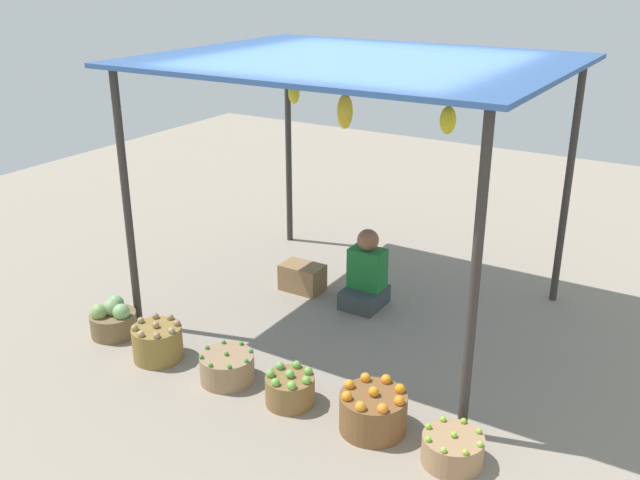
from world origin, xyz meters
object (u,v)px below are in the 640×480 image
at_px(vendor_person, 366,277).
at_px(wooden_crate_near_vendor, 302,277).
at_px(basket_oranges, 373,411).
at_px(basket_green_apples, 290,389).
at_px(basket_green_chilies, 227,367).
at_px(basket_cabbages, 113,320).
at_px(basket_potatoes, 157,342).
at_px(basket_limes, 453,449).

relative_size(vendor_person, wooden_crate_near_vendor, 1.83).
bearing_deg(vendor_person, basket_oranges, -60.67).
bearing_deg(basket_green_apples, basket_green_chilies, 179.80).
xyz_separation_m(vendor_person, basket_green_apples, (0.29, -1.77, -0.18)).
bearing_deg(wooden_crate_near_vendor, basket_green_chilies, -77.26).
bearing_deg(basket_cabbages, basket_green_chilies, -2.81).
height_order(basket_green_chilies, basket_oranges, basket_oranges).
bearing_deg(basket_green_chilies, wooden_crate_near_vendor, 102.74).
bearing_deg(basket_green_chilies, basket_potatoes, -177.34).
bearing_deg(basket_green_apples, basket_limes, -0.51).
bearing_deg(basket_green_apples, basket_oranges, 3.05).
xyz_separation_m(vendor_person, basket_green_chilies, (-0.32, -1.77, -0.18)).
relative_size(vendor_person, basket_green_apples, 2.06).
height_order(basket_limes, wooden_crate_near_vendor, wooden_crate_near_vendor).
bearing_deg(basket_potatoes, wooden_crate_near_vendor, 79.63).
bearing_deg(vendor_person, basket_limes, -48.13).
bearing_deg(basket_oranges, basket_cabbages, 179.32).
bearing_deg(basket_cabbages, basket_oranges, -0.68).
relative_size(basket_potatoes, basket_green_apples, 1.11).
height_order(basket_potatoes, basket_green_chilies, basket_potatoes).
bearing_deg(basket_limes, basket_cabbages, 178.60).
xyz_separation_m(vendor_person, basket_cabbages, (-1.66, -1.70, -0.15)).
bearing_deg(basket_green_apples, basket_potatoes, -178.65).
bearing_deg(basket_green_chilies, basket_limes, -0.42).
height_order(basket_cabbages, wooden_crate_near_vendor, basket_cabbages).
height_order(vendor_person, basket_limes, vendor_person).
bearing_deg(basket_potatoes, basket_green_chilies, 2.66).
bearing_deg(basket_green_chilies, basket_cabbages, 177.19).
bearing_deg(wooden_crate_near_vendor, basket_limes, -37.12).
bearing_deg(basket_cabbages, vendor_person, 45.70).
relative_size(basket_cabbages, basket_limes, 0.99).
xyz_separation_m(basket_green_apples, basket_limes, (1.31, -0.01, -0.02)).
distance_m(basket_potatoes, basket_green_apples, 1.32).
height_order(vendor_person, basket_cabbages, vendor_person).
xyz_separation_m(basket_oranges, wooden_crate_near_vendor, (-1.69, 1.70, -0.01)).
height_order(basket_green_apples, basket_oranges, basket_oranges).
relative_size(basket_green_chilies, basket_limes, 1.05).
bearing_deg(basket_cabbages, basket_green_apples, -2.00).
xyz_separation_m(basket_green_apples, wooden_crate_near_vendor, (-1.00, 1.74, 0.02)).
distance_m(vendor_person, basket_green_chilies, 1.81).
bearing_deg(basket_limes, basket_oranges, 175.56).
bearing_deg(basket_green_apples, basket_cabbages, 178.00).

